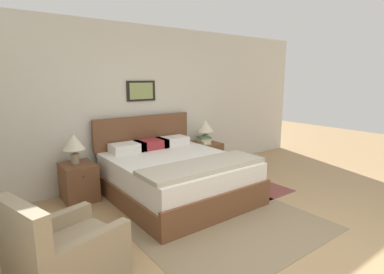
% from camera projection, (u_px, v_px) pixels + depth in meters
% --- Properties ---
extents(ground_plane, '(16.00, 16.00, 0.00)m').
position_uv_depth(ground_plane, '(305.00, 266.00, 2.82)').
color(ground_plane, tan).
extents(wall_back, '(7.74, 0.09, 2.60)m').
position_uv_depth(wall_back, '(141.00, 104.00, 5.09)').
color(wall_back, beige).
rests_on(wall_back, ground_plane).
extents(area_rug_main, '(2.16, 1.76, 0.01)m').
position_uv_depth(area_rug_main, '(231.00, 226.00, 3.56)').
color(area_rug_main, '#897556').
rests_on(area_rug_main, ground_plane).
extents(area_rug_bedside, '(0.83, 1.14, 0.01)m').
position_uv_depth(area_rug_bedside, '(251.00, 186.00, 4.89)').
color(area_rug_bedside, brown).
rests_on(area_rug_bedside, ground_plane).
extents(bed, '(1.75, 2.02, 1.12)m').
position_uv_depth(bed, '(176.00, 175.00, 4.42)').
color(bed, brown).
rests_on(bed, ground_plane).
extents(armchair, '(0.95, 0.86, 0.86)m').
position_uv_depth(armchair, '(64.00, 258.00, 2.47)').
color(armchair, '#998466').
rests_on(armchair, ground_plane).
extents(nightstand_near_window, '(0.44, 0.54, 0.54)m').
position_uv_depth(nightstand_near_window, '(79.00, 182.00, 4.31)').
color(nightstand_near_window, brown).
rests_on(nightstand_near_window, ground_plane).
extents(nightstand_by_door, '(0.44, 0.54, 0.54)m').
position_uv_depth(nightstand_by_door, '(206.00, 156.00, 5.71)').
color(nightstand_by_door, brown).
rests_on(nightstand_by_door, ground_plane).
extents(table_lamp_near_window, '(0.31, 0.31, 0.43)m').
position_uv_depth(table_lamp_near_window, '(74.00, 143.00, 4.20)').
color(table_lamp_near_window, gray).
rests_on(table_lamp_near_window, nightstand_near_window).
extents(table_lamp_by_door, '(0.31, 0.31, 0.43)m').
position_uv_depth(table_lamp_by_door, '(206.00, 127.00, 5.62)').
color(table_lamp_by_door, gray).
rests_on(table_lamp_by_door, nightstand_by_door).
extents(book_thick_bottom, '(0.20, 0.30, 0.03)m').
position_uv_depth(book_thick_bottom, '(204.00, 143.00, 5.56)').
color(book_thick_bottom, beige).
rests_on(book_thick_bottom, nightstand_by_door).
extents(book_hardcover_middle, '(0.18, 0.27, 0.04)m').
position_uv_depth(book_hardcover_middle, '(204.00, 141.00, 5.55)').
color(book_hardcover_middle, silver).
rests_on(book_hardcover_middle, book_thick_bottom).
extents(book_novel_upper, '(0.24, 0.28, 0.04)m').
position_uv_depth(book_novel_upper, '(204.00, 139.00, 5.54)').
color(book_novel_upper, beige).
rests_on(book_novel_upper, book_hardcover_middle).
extents(book_slim_near_top, '(0.25, 0.27, 0.03)m').
position_uv_depth(book_slim_near_top, '(204.00, 137.00, 5.53)').
color(book_slim_near_top, '#4C7551').
rests_on(book_slim_near_top, book_novel_upper).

